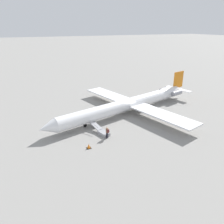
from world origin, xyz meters
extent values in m
plane|color=gray|center=(0.00, 0.00, 0.00)|extent=(600.00, 600.00, 0.00)
cylinder|color=white|center=(0.00, 0.00, 1.74)|extent=(28.17, 9.16, 2.25)
cone|color=white|center=(15.01, 3.79, 1.74)|extent=(2.94, 2.74, 2.21)
cone|color=white|center=(-15.23, -3.85, 1.74)|extent=(3.38, 2.85, 2.21)
cube|color=orange|center=(-14.66, -3.70, 4.11)|extent=(3.10, 0.95, 3.60)
cube|color=white|center=(-14.97, -3.78, 1.97)|extent=(2.85, 6.44, 0.11)
cube|color=white|center=(-3.12, 6.54, 1.58)|extent=(6.42, 12.48, 0.23)
cube|color=white|center=(0.36, -7.24, 1.58)|extent=(6.42, 12.48, 0.23)
cylinder|color=gray|center=(-12.63, -1.56, 1.91)|extent=(2.87, 1.64, 1.01)
cylinder|color=gray|center=(-11.85, -4.63, 1.91)|extent=(2.87, 1.64, 1.01)
cylinder|color=black|center=(8.98, 2.27, 0.28)|extent=(0.57, 0.27, 0.56)
cylinder|color=gray|center=(8.98, 2.27, 0.64)|extent=(0.10, 0.10, 0.17)
cylinder|color=black|center=(-3.01, 0.28, 0.28)|extent=(0.57, 0.27, 0.56)
cylinder|color=gray|center=(-3.01, 0.28, 0.64)|extent=(0.10, 0.10, 0.17)
cylinder|color=black|center=(-2.51, -1.68, 0.28)|extent=(0.57, 0.27, 0.56)
cylinder|color=gray|center=(-2.51, -1.68, 0.64)|extent=(0.10, 0.10, 0.17)
cube|color=#99999E|center=(7.29, 6.04, 0.25)|extent=(1.51, 2.01, 0.50)
cube|color=#99999E|center=(7.78, 4.11, 0.76)|extent=(1.42, 2.38, 0.63)
cube|color=#99999E|center=(8.21, 4.22, 1.26)|extent=(0.60, 2.16, 0.57)
cube|color=#23232D|center=(7.22, 7.12, 0.42)|extent=(0.26, 0.32, 0.85)
cylinder|color=brown|center=(7.22, 7.12, 1.18)|extent=(0.36, 0.36, 0.65)
sphere|color=beige|center=(7.22, 7.12, 1.62)|extent=(0.24, 0.24, 0.24)
cube|color=#592323|center=(7.16, 7.38, 1.21)|extent=(0.32, 0.24, 0.44)
cube|color=black|center=(10.59, 8.72, 0.01)|extent=(0.59, 0.59, 0.03)
cone|color=orange|center=(10.59, 8.72, 0.33)|extent=(0.46, 0.46, 0.65)
camera|label=1|loc=(18.37, 32.91, 15.27)|focal=35.00mm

